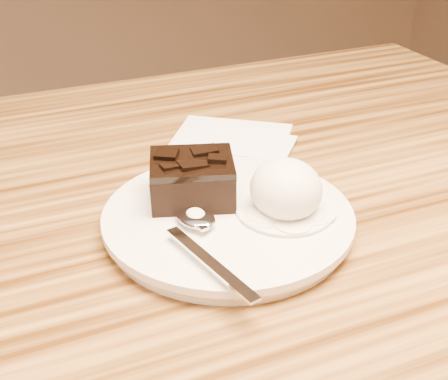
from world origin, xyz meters
name	(u,v)px	position (x,y,z in m)	size (l,w,h in m)	color
plate	(228,221)	(0.05, -0.07, 0.76)	(0.25, 0.25, 0.02)	silver
brownie	(192,182)	(0.02, -0.03, 0.79)	(0.08, 0.07, 0.04)	black
ice_cream_scoop	(286,189)	(0.10, -0.09, 0.80)	(0.07, 0.07, 0.06)	white
melt_puddle	(285,210)	(0.10, -0.09, 0.77)	(0.10, 0.10, 0.00)	white
spoon	(196,219)	(0.01, -0.08, 0.78)	(0.03, 0.19, 0.01)	silver
napkin	(229,141)	(0.13, 0.11, 0.75)	(0.15, 0.15, 0.01)	white
crumb_a	(201,203)	(0.03, -0.05, 0.77)	(0.01, 0.01, 0.00)	black
crumb_b	(213,213)	(0.03, -0.07, 0.77)	(0.01, 0.01, 0.00)	black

